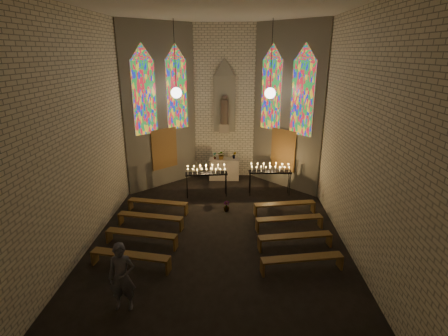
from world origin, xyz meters
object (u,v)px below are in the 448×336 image
at_px(altar, 224,169).
at_px(votive_stand_left, 206,172).
at_px(aisle_flower_pot, 226,206).
at_px(votive_stand_right, 270,170).
at_px(visitor, 122,277).

bearing_deg(altar, votive_stand_left, -107.48).
distance_m(aisle_flower_pot, votive_stand_right, 2.63).
height_order(altar, visitor, visitor).
bearing_deg(visitor, votive_stand_left, 75.01).
distance_m(altar, aisle_flower_pot, 3.57).
relative_size(votive_stand_right, visitor, 1.05).
bearing_deg(visitor, votive_stand_right, 56.88).
bearing_deg(votive_stand_left, visitor, -109.16).
xyz_separation_m(aisle_flower_pot, votive_stand_right, (1.78, 1.70, 0.92)).
bearing_deg(visitor, aisle_flower_pot, 63.74).
bearing_deg(votive_stand_right, votive_stand_left, -176.78).
xyz_separation_m(aisle_flower_pot, votive_stand_left, (-0.87, 1.44, 0.89)).
bearing_deg(altar, aisle_flower_pot, -86.74).
xyz_separation_m(altar, votive_stand_right, (1.98, -1.85, 0.62)).
xyz_separation_m(votive_stand_left, visitor, (-1.41, -6.82, -0.24)).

